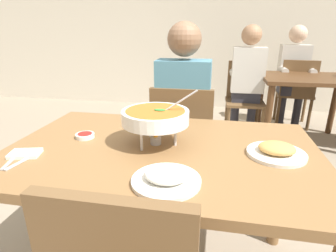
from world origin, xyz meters
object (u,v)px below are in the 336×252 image
Objects in this scene: diner_main at (184,106)px; curry_bowl at (155,117)px; dining_table_far at (307,89)px; rice_plate at (166,178)px; chair_bg_right at (296,90)px; patron_bg_right at (293,71)px; dining_table_main at (162,169)px; patron_bg_middle at (247,76)px; chair_bg_middle at (244,95)px; appetizer_plate at (277,151)px; chair_diner_main at (183,139)px; sauce_dish at (85,135)px.

diner_main is 0.74m from curry_bowl.
diner_main is at bearing -130.91° from dining_table_far.
curry_bowl reaches higher than rice_plate.
chair_bg_right is 0.25m from patron_bg_right.
diner_main is at bearing -120.86° from patron_bg_right.
patron_bg_middle is (0.55, 2.20, 0.09)m from dining_table_main.
rice_plate is 0.18× the size of patron_bg_right.
diner_main is at bearing -110.11° from chair_bg_middle.
patron_bg_right reaches higher than appetizer_plate.
rice_plate is at bearing -111.46° from chair_bg_right.
curry_bowl reaches higher than chair_diner_main.
dining_table_far is at bearing 59.54° from curry_bowl.
dining_table_main is at bearing -178.47° from appetizer_plate.
dining_table_far is at bearing 49.09° from diner_main.
chair_bg_middle is 0.69× the size of patron_bg_middle.
patron_bg_right reaches higher than chair_bg_right.
rice_plate is at bearing -85.80° from chair_diner_main.
appetizer_plate is (0.48, 0.01, 0.13)m from dining_table_main.
patron_bg_middle is (0.59, 2.16, -0.15)m from curry_bowl.
rice_plate is 0.24× the size of dining_table_far.
dining_table_far is at bearing -86.97° from patron_bg_right.
chair_diner_main is at bearing -90.00° from diner_main.
chair_bg_right is 0.85m from patron_bg_middle.
appetizer_plate is 0.24× the size of dining_table_far.
dining_table_far is 0.76× the size of patron_bg_middle.
dining_table_far is 0.59m from patron_bg_right.
diner_main is at bearing 122.95° from appetizer_plate.
chair_diner_main is at bearing -109.72° from chair_bg_middle.
chair_bg_middle is at bearing 79.41° from rice_plate.
diner_main reaches higher than chair_bg_middle.
patron_bg_right is (-0.03, 0.58, 0.12)m from dining_table_far.
appetizer_plate is at bearing -2.33° from sauce_dish.
curry_bowl is 2.24m from patron_bg_middle.
chair_bg_middle is (0.06, 2.25, -0.27)m from appetizer_plate.
rice_plate is at bearing -144.30° from appetizer_plate.
diner_main is 1.62m from chair_bg_middle.
chair_bg_right is (1.23, 2.66, -0.15)m from dining_table_main.
patron_bg_middle is at bearing 74.71° from curry_bowl.
diner_main is 1.31× the size of dining_table_far.
chair_diner_main is 0.69× the size of diner_main.
curry_bowl reaches higher than dining_table_far.
sauce_dish is (-0.35, 0.01, -0.12)m from curry_bowl.
rice_plate is at bearing -115.00° from dining_table_far.
curry_bowl is at bearing -105.29° from patron_bg_middle.
appetizer_plate is 2.67× the size of sauce_dish.
chair_bg_right is at bearing -60.14° from patron_bg_right.
sauce_dish is 0.10× the size of chair_bg_middle.
chair_bg_middle is at bearing -142.93° from patron_bg_right.
chair_diner_main is 0.83m from sauce_dish.
sauce_dish is 0.09× the size of dining_table_far.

